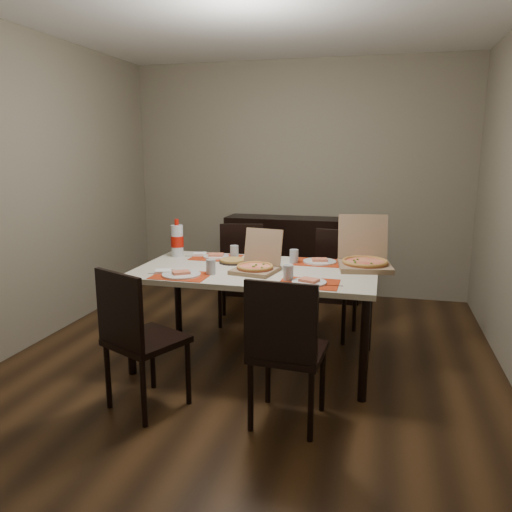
# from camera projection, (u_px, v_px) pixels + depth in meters

# --- Properties ---
(ground) EXTENTS (3.80, 4.00, 0.02)m
(ground) POSITION_uv_depth(u_px,v_px,m) (253.00, 358.00, 4.02)
(ground) COLOR #3E2613
(ground) RESTS_ON ground
(room_walls) EXTENTS (3.84, 4.02, 2.62)m
(room_walls) POSITION_uv_depth(u_px,v_px,m) (266.00, 137.00, 4.06)
(room_walls) COLOR gray
(room_walls) RESTS_ON ground
(sideboard) EXTENTS (1.50, 0.40, 0.90)m
(sideboard) POSITION_uv_depth(u_px,v_px,m) (293.00, 257.00, 5.61)
(sideboard) COLOR black
(sideboard) RESTS_ON ground
(dining_table) EXTENTS (1.80, 1.00, 0.75)m
(dining_table) POSITION_uv_depth(u_px,v_px,m) (256.00, 277.00, 3.80)
(dining_table) COLOR beige
(dining_table) RESTS_ON ground
(chair_near_left) EXTENTS (0.56, 0.56, 0.93)m
(chair_near_left) POSITION_uv_depth(u_px,v_px,m) (137.00, 335.00, 3.10)
(chair_near_left) COLOR black
(chair_near_left) RESTS_ON ground
(chair_near_right) EXTENTS (0.45, 0.45, 0.93)m
(chair_near_right) POSITION_uv_depth(u_px,v_px,m) (285.00, 347.00, 2.91)
(chair_near_right) COLOR black
(chair_near_right) RESTS_ON ground
(chair_far_left) EXTENTS (0.50, 0.50, 0.93)m
(chair_far_left) POSITION_uv_depth(u_px,v_px,m) (241.00, 269.00, 4.82)
(chair_far_left) COLOR black
(chair_far_left) RESTS_ON ground
(chair_far_right) EXTENTS (0.50, 0.50, 0.93)m
(chair_far_right) POSITION_uv_depth(u_px,v_px,m) (333.00, 278.00, 4.47)
(chair_far_right) COLOR black
(chair_far_right) RESTS_ON ground
(setting_near_left) EXTENTS (0.49, 0.30, 0.11)m
(setting_near_left) POSITION_uv_depth(u_px,v_px,m) (186.00, 272.00, 3.59)
(setting_near_left) COLOR #B82C0C
(setting_near_left) RESTS_ON dining_table
(setting_near_right) EXTENTS (0.43, 0.30, 0.11)m
(setting_near_right) POSITION_uv_depth(u_px,v_px,m) (303.00, 280.00, 3.39)
(setting_near_right) COLOR #B82C0C
(setting_near_right) RESTS_ON dining_table
(setting_far_left) EXTENTS (0.48, 0.30, 0.11)m
(setting_far_left) POSITION_uv_depth(u_px,v_px,m) (219.00, 255.00, 4.18)
(setting_far_left) COLOR #B82C0C
(setting_far_left) RESTS_ON dining_table
(setting_far_right) EXTENTS (0.49, 0.30, 0.11)m
(setting_far_right) POSITION_uv_depth(u_px,v_px,m) (313.00, 260.00, 3.98)
(setting_far_right) COLOR #B82C0C
(setting_far_right) RESTS_ON dining_table
(napkin_loose) EXTENTS (0.16, 0.16, 0.02)m
(napkin_loose) POSITION_uv_depth(u_px,v_px,m) (263.00, 272.00, 3.65)
(napkin_loose) COLOR white
(napkin_loose) RESTS_ON dining_table
(pizza_box_center) EXTENTS (0.36, 0.38, 0.30)m
(pizza_box_center) POSITION_uv_depth(u_px,v_px,m) (257.00, 265.00, 3.69)
(pizza_box_center) COLOR #8A6C4F
(pizza_box_center) RESTS_ON dining_table
(pizza_box_right) EXTENTS (0.45, 0.48, 0.39)m
(pizza_box_right) POSITION_uv_depth(u_px,v_px,m) (364.00, 260.00, 3.82)
(pizza_box_right) COLOR #8A6C4F
(pizza_box_right) RESTS_ON dining_table
(faina_plate) EXTENTS (0.22, 0.22, 0.03)m
(faina_plate) POSITION_uv_depth(u_px,v_px,m) (233.00, 261.00, 3.99)
(faina_plate) COLOR black
(faina_plate) RESTS_ON dining_table
(dip_bowl) EXTENTS (0.13, 0.13, 0.03)m
(dip_bowl) POSITION_uv_depth(u_px,v_px,m) (267.00, 264.00, 3.90)
(dip_bowl) COLOR white
(dip_bowl) RESTS_ON dining_table
(soda_bottle) EXTENTS (0.11, 0.11, 0.32)m
(soda_bottle) POSITION_uv_depth(u_px,v_px,m) (177.00, 241.00, 4.21)
(soda_bottle) COLOR silver
(soda_bottle) RESTS_ON dining_table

